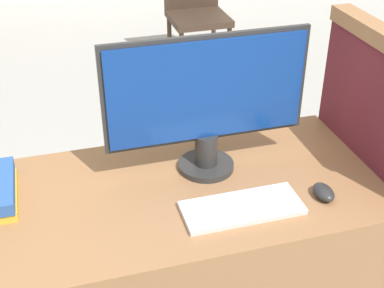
% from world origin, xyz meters
% --- Properties ---
extents(desk, '(1.36, 0.63, 0.76)m').
position_xyz_m(desk, '(0.00, 0.32, 0.38)').
color(desk, '#8C603D').
rests_on(desk, ground_plane).
extents(carrel_divider, '(0.07, 0.61, 1.20)m').
position_xyz_m(carrel_divider, '(0.70, 0.31, 0.61)').
color(carrel_divider, '#5B1E28').
rests_on(carrel_divider, ground_plane).
extents(monitor, '(0.64, 0.18, 0.45)m').
position_xyz_m(monitor, '(0.16, 0.41, 1.01)').
color(monitor, '#282828').
rests_on(monitor, desk).
extents(keyboard, '(0.35, 0.14, 0.02)m').
position_xyz_m(keyboard, '(0.20, 0.17, 0.77)').
color(keyboard, silver).
rests_on(keyboard, desk).
extents(mouse, '(0.06, 0.09, 0.04)m').
position_xyz_m(mouse, '(0.46, 0.16, 0.78)').
color(mouse, '#262626').
rests_on(mouse, desk).
extents(far_chair, '(0.44, 0.44, 0.83)m').
position_xyz_m(far_chair, '(0.89, 2.98, 0.47)').
color(far_chair, '#38281E').
rests_on(far_chair, ground_plane).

